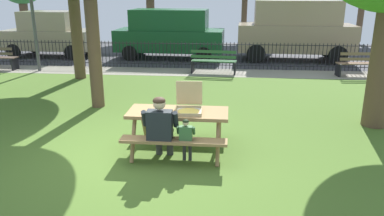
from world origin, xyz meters
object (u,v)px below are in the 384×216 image
lamp_post_walkway (31,2)px  parked_car_far_left (50,34)px  parked_car_left (170,33)px  parked_car_center (295,29)px  pizza_slice_on_table (151,112)px  park_bench_center (214,62)px  pizza_box_open (189,106)px  adult_at_table (161,126)px  child_at_table (186,136)px  picnic_table_foreground (178,120)px  park_bench_right (361,64)px

lamp_post_walkway → parked_car_far_left: lamp_post_walkway is taller
parked_car_left → parked_car_center: parked_car_center is taller
pizza_slice_on_table → parked_car_far_left: bearing=123.1°
park_bench_center → parked_car_center: 4.57m
pizza_box_open → adult_at_table: (-0.43, -0.51, -0.21)m
child_at_table → parked_car_far_left: 12.67m
picnic_table_foreground → lamp_post_walkway: bearing=131.8°
adult_at_table → lamp_post_walkway: bearing=128.7°
pizza_box_open → parked_car_left: 10.04m
child_at_table → parked_car_center: parked_car_center is taller
park_bench_right → parked_car_far_left: parked_car_far_left is taller
child_at_table → parked_car_left: parked_car_left is taller
parked_car_far_left → child_at_table: bearing=-55.4°
picnic_table_foreground → lamp_post_walkway: 9.24m
child_at_table → park_bench_right: (5.26, 7.38, -0.09)m
picnic_table_foreground → child_at_table: 0.58m
pizza_slice_on_table → parked_car_left: 10.07m
pizza_slice_on_table → adult_at_table: adult_at_table is taller
pizza_box_open → picnic_table_foreground: bearing=-177.0°
adult_at_table → park_bench_center: (0.63, 7.35, -0.24)m
lamp_post_walkway → adult_at_table: bearing=-51.3°
pizza_box_open → lamp_post_walkway: size_ratio=0.14×
park_bench_right → parked_car_left: 7.72m
parked_car_left → pizza_box_open: bearing=-79.7°
pizza_slice_on_table → park_bench_center: size_ratio=0.19×
park_bench_right → parked_car_center: parked_car_center is taller
park_bench_center → parked_car_far_left: size_ratio=0.41×
pizza_slice_on_table → parked_car_far_left: 11.94m
pizza_box_open → parked_car_far_left: bearing=126.0°
pizza_slice_on_table → parked_car_far_left: parked_car_far_left is taller
lamp_post_walkway → parked_car_far_left: 3.59m
pizza_box_open → parked_car_center: bearing=70.5°
pizza_box_open → lamp_post_walkway: bearing=132.7°
lamp_post_walkway → parked_car_center: 10.28m
park_bench_right → parked_car_center: 3.63m
adult_at_table → park_bench_right: (5.70, 7.35, -0.24)m
picnic_table_foreground → adult_at_table: adult_at_table is taller
pizza_slice_on_table → child_at_table: child_at_table is taller
adult_at_table → park_bench_center: bearing=85.1°
lamp_post_walkway → parked_car_far_left: size_ratio=1.02×
parked_car_left → parked_car_center: (5.29, -0.00, 0.21)m
parked_car_far_left → park_bench_center: bearing=-22.4°
park_bench_center → parked_car_center: parked_car_center is taller
pizza_slice_on_table → child_at_table: bearing=-31.8°
adult_at_table → parked_car_left: (-1.37, 10.39, 0.44)m
picnic_table_foreground → pizza_box_open: size_ratio=3.21×
pizza_slice_on_table → lamp_post_walkway: (-5.56, 6.86, 1.68)m
park_bench_center → parked_car_left: bearing=123.4°
pizza_slice_on_table → lamp_post_walkway: bearing=129.0°
pizza_box_open → lamp_post_walkway: 9.31m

